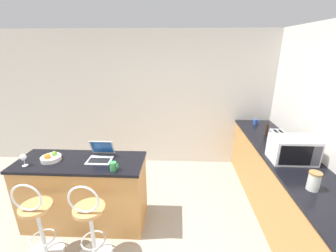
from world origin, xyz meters
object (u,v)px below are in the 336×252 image
laptop (101,154)px  mug_green (114,166)px  fruit_bowl (51,158)px  wine_glass_tall (23,158)px  storage_jar (314,181)px  bar_stool_far (90,224)px  microwave (293,150)px  toaster (278,138)px  bar_stool_near (38,222)px  mug_blue (255,122)px  pepper_mill (267,129)px

laptop → mug_green: size_ratio=2.99×
laptop → fruit_bowl: size_ratio=1.26×
wine_glass_tall → storage_jar: 3.20m
bar_stool_far → microwave: 2.53m
bar_stool_far → microwave: (2.35, 0.69, 0.62)m
microwave → toaster: (0.07, 0.56, -0.07)m
bar_stool_near → wine_glass_tall: 0.77m
storage_jar → fruit_bowl: bearing=171.1°
bar_stool_near → microwave: 3.08m
toaster → mug_blue: (-0.06, 0.85, -0.04)m
mug_green → fruit_bowl: (-0.85, 0.19, -0.01)m
laptop → mug_green: (0.24, -0.28, -0.01)m
storage_jar → bar_stool_near: bearing=-178.4°
bar_stool_near → fruit_bowl: size_ratio=4.17×
mug_blue → bar_stool_far: bearing=-138.3°
mug_green → storage_jar: 2.11m
bar_stool_far → mug_green: bearing=60.7°
wine_glass_tall → mug_green: (1.10, -0.05, -0.06)m
bar_stool_far → laptop: 0.82m
mug_blue → toaster: bearing=-85.7°
toaster → wine_glass_tall: (-3.32, -0.84, 0.02)m
bar_stool_near → bar_stool_far: (0.59, 0.00, 0.00)m
toaster → pepper_mill: 0.31m
pepper_mill → bar_stool_far: bearing=-146.7°
bar_stool_near → microwave: (2.94, 0.69, 0.62)m
mug_green → toaster: bearing=22.0°
mug_green → wine_glass_tall: bearing=177.3°
mug_blue → mug_green: mug_green is taller
mug_green → fruit_bowl: bearing=167.2°
bar_stool_far → fruit_bowl: (-0.66, 0.54, 0.50)m
mug_blue → bar_stool_near: bearing=-144.5°
wine_glass_tall → mug_green: 1.10m
storage_jar → wine_glass_tall: bearing=174.3°
wine_glass_tall → mug_green: bearing=-2.7°
mug_blue → pepper_mill: 0.55m
mug_green → pepper_mill: size_ratio=0.48×
microwave → pepper_mill: 0.87m
laptop → fruit_bowl: 0.62m
pepper_mill → toaster: bearing=-78.4°
fruit_bowl → pepper_mill: (3.01, 1.01, 0.06)m
microwave → storage_jar: 0.61m
toaster → storage_jar: bearing=-96.5°
fruit_bowl → bar_stool_near: bearing=-82.7°
laptop → storage_jar: 2.40m
mug_blue → fruit_bowl: 3.39m
microwave → storage_jar: size_ratio=2.67×
bar_stool_near → toaster: 3.30m
bar_stool_near → fruit_bowl: (-0.07, 0.54, 0.50)m
mug_blue → wine_glass_tall: size_ratio=0.62×
mug_blue → wine_glass_tall: wine_glass_tall is taller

